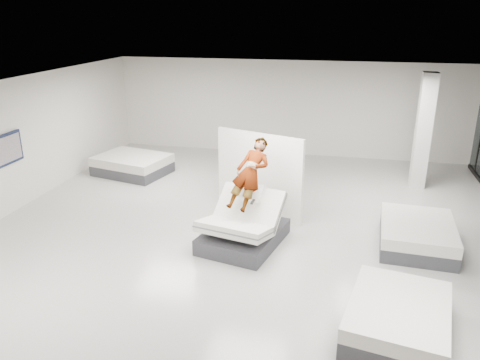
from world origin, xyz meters
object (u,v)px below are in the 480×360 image
at_px(hero_bed, 243,228).
at_px(remote, 253,202).
at_px(flat_bed_right_far, 417,234).
at_px(flat_bed_right_near, 398,319).
at_px(person, 250,186).
at_px(column, 423,132).
at_px(wall_poster, 8,149).
at_px(flat_bed_left_far, 133,165).
at_px(divider_panel, 259,175).

bearing_deg(hero_bed, remote, -19.34).
relative_size(flat_bed_right_far, flat_bed_right_near, 0.94).
xyz_separation_m(person, column, (3.98, 4.20, 0.38)).
xyz_separation_m(person, wall_poster, (-5.95, 0.20, 0.38)).
bearing_deg(flat_bed_right_far, flat_bed_right_near, -101.93).
xyz_separation_m(flat_bed_left_far, wall_poster, (-1.57, -3.28, 1.32)).
distance_m(flat_bed_right_far, wall_poster, 9.56).
relative_size(hero_bed, remote, 15.45).
height_order(divider_panel, flat_bed_right_near, divider_panel).
bearing_deg(flat_bed_right_near, column, 80.80).
xyz_separation_m(flat_bed_right_far, flat_bed_left_far, (-7.89, 3.09, 0.02)).
height_order(flat_bed_left_far, wall_poster, wall_poster).
height_order(person, column, column).
height_order(remote, wall_poster, wall_poster).
bearing_deg(hero_bed, flat_bed_left_far, 138.59).
bearing_deg(divider_panel, remote, -64.47).
xyz_separation_m(person, flat_bed_right_near, (2.86, -2.70, -0.95)).
bearing_deg(flat_bed_left_far, flat_bed_right_near, -40.47).
relative_size(person, column, 0.52).
relative_size(flat_bed_right_near, column, 0.67).
xyz_separation_m(hero_bed, wall_poster, (-5.88, 0.52, 1.23)).
relative_size(person, divider_panel, 0.74).
xyz_separation_m(divider_panel, column, (4.01, 2.97, 0.57)).
relative_size(divider_panel, column, 0.71).
height_order(person, flat_bed_left_far, person).
height_order(flat_bed_right_near, wall_poster, wall_poster).
height_order(hero_bed, flat_bed_right_near, hero_bed).
height_order(divider_panel, column, column).
bearing_deg(wall_poster, flat_bed_left_far, 64.34).
distance_m(hero_bed, flat_bed_left_far, 5.74).
bearing_deg(column, wall_poster, -158.07).
xyz_separation_m(person, divider_panel, (-0.03, 1.23, -0.19)).
relative_size(remote, wall_poster, 0.15).
bearing_deg(remote, hero_bed, 173.37).
height_order(hero_bed, column, column).
height_order(hero_bed, person, person).
distance_m(hero_bed, flat_bed_right_far, 3.66).
height_order(hero_bed, wall_poster, wall_poster).
relative_size(hero_bed, column, 0.68).
height_order(person, flat_bed_right_far, person).
relative_size(flat_bed_right_far, flat_bed_left_far, 0.86).
xyz_separation_m(flat_bed_right_near, flat_bed_left_far, (-7.24, 6.18, 0.02)).
distance_m(flat_bed_right_far, flat_bed_right_near, 3.16).
relative_size(flat_bed_left_far, column, 0.74).
relative_size(flat_bed_left_far, wall_poster, 2.48).
xyz_separation_m(remote, flat_bed_left_far, (-4.51, 3.87, -0.74)).
bearing_deg(person, hero_bed, -90.00).
distance_m(person, divider_panel, 1.25).
height_order(flat_bed_right_far, flat_bed_left_far, flat_bed_left_far).
relative_size(hero_bed, wall_poster, 2.28).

